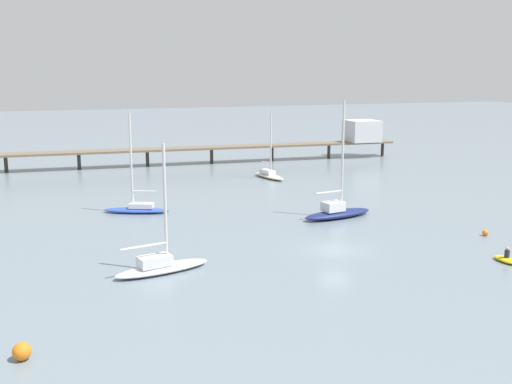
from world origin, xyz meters
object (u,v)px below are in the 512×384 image
Objects in this scene: sailboat_white at (161,264)px; mooring_buoy_mid at (22,351)px; pier at (281,139)px; sailboat_cream at (269,174)px; dinghy_yellow at (507,259)px; sailboat_blue at (137,207)px; mooring_buoy_near at (485,233)px; sailboat_navy at (337,211)px.

mooring_buoy_mid is at bearing -131.57° from sailboat_white.
pier is 8.35× the size of sailboat_cream.
sailboat_cream is at bearing 93.18° from dinghy_yellow.
dinghy_yellow is at bearing -16.30° from sailboat_white.
dinghy_yellow is at bearing 5.49° from mooring_buoy_mid.
mooring_buoy_near is at bearing -36.88° from sailboat_blue.
pier is 68.71m from mooring_buoy_mid.
mooring_buoy_mid is (-8.94, -10.08, -0.15)m from sailboat_white.
mooring_buoy_near is at bearing -92.81° from pier.
mooring_buoy_mid reaches higher than mooring_buoy_near.
sailboat_blue is 0.89× the size of sailboat_navy.
sailboat_blue reaches higher than pier.
sailboat_cream is 39.01m from dinghy_yellow.
sailboat_navy reaches higher than sailboat_white.
sailboat_blue reaches higher than sailboat_white.
sailboat_cream is at bearing -119.40° from pier.
mooring_buoy_near is (25.64, -19.24, -0.36)m from sailboat_blue.
mooring_buoy_mid is at bearing -174.51° from dinghy_yellow.
sailboat_white reaches higher than mooring_buoy_near.
dinghy_yellow reaches higher than mooring_buoy_mid.
sailboat_blue is 19.42m from sailboat_navy.
dinghy_yellow is (4.71, -16.41, -0.47)m from sailboat_navy.
sailboat_navy is at bearing -27.70° from sailboat_blue.
mooring_buoy_near is at bearing 58.98° from dinghy_yellow.
dinghy_yellow is 2.50× the size of mooring_buoy_mid.
mooring_buoy_mid is (-27.96, -19.55, -0.25)m from sailboat_navy.
sailboat_blue is (1.82, 18.50, 0.02)m from sailboat_white.
pier is 47.50m from mooring_buoy_near.
pier is at bearing 87.19° from mooring_buoy_near.
mooring_buoy_near is (27.46, -0.74, -0.33)m from sailboat_white.
sailboat_blue is at bearing 84.38° from sailboat_white.
mooring_buoy_near is (3.73, 6.20, 0.03)m from dinghy_yellow.
dinghy_yellow reaches higher than mooring_buoy_near.
sailboat_cream reaches higher than mooring_buoy_mid.
sailboat_navy is (-10.77, -37.13, -2.68)m from pier.
pier reaches higher than dinghy_yellow.
sailboat_white reaches higher than dinghy_yellow.
dinghy_yellow is at bearing -86.82° from sailboat_cream.
sailboat_navy reaches higher than sailboat_blue.
dinghy_yellow is (2.16, -38.95, -0.33)m from sailboat_cream.
sailboat_blue is 32.05m from mooring_buoy_near.
dinghy_yellow is (-6.06, -53.54, -3.15)m from pier.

